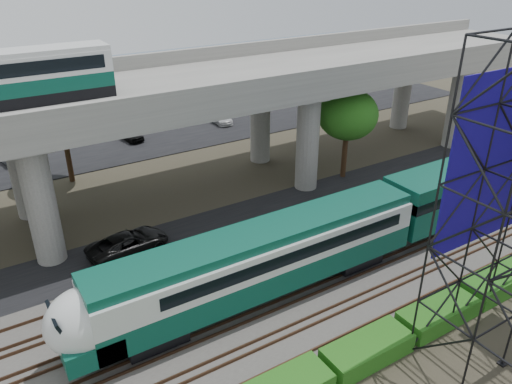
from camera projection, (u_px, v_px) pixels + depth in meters
ground at (297, 315)px, 26.85m from camera, size 140.00×140.00×0.00m
ballast_bed at (276, 294)px, 28.33m from camera, size 90.00×12.00×0.20m
service_road at (208, 230)px, 34.83m from camera, size 90.00×5.00×0.08m
parking_lot at (107, 134)px, 52.72m from camera, size 90.00×18.00×0.08m
harbor_water at (60, 89)px, 69.49m from camera, size 140.00×40.00×0.03m
rail_tracks at (276, 292)px, 28.25m from camera, size 90.00×9.52×0.16m
commuter_train at (296, 246)px, 27.71m from camera, size 29.30×3.06×4.30m
overpass at (158, 99)px, 35.06m from camera, size 80.00×12.00×12.40m
hedge_strip at (367, 349)px, 23.81m from camera, size 34.60×1.80×1.20m
trees at (107, 144)px, 34.49m from camera, size 40.94×16.94×7.69m
suv at (128, 244)px, 31.84m from camera, size 5.55×3.20×1.46m
parked_cars at (118, 127)px, 52.76m from camera, size 36.08×9.52×1.30m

